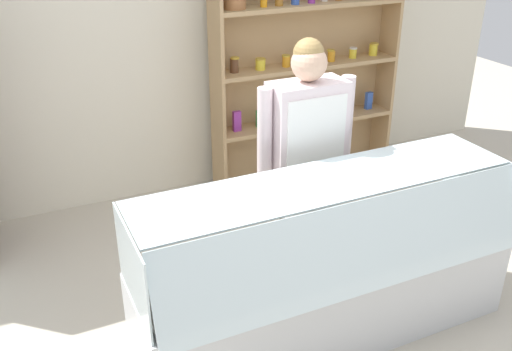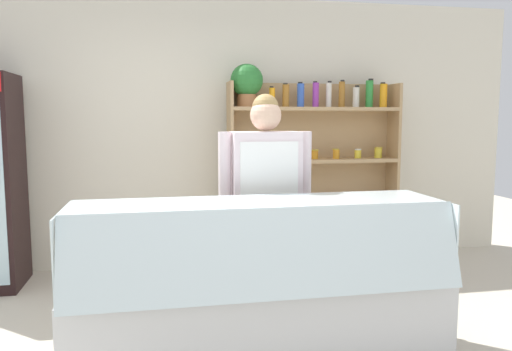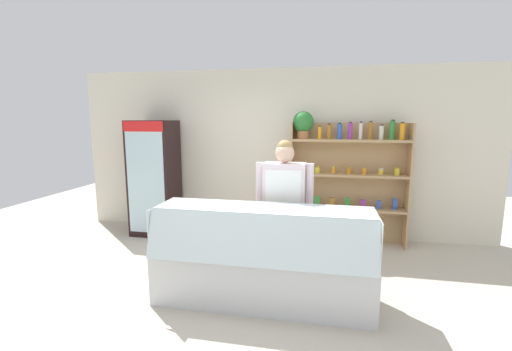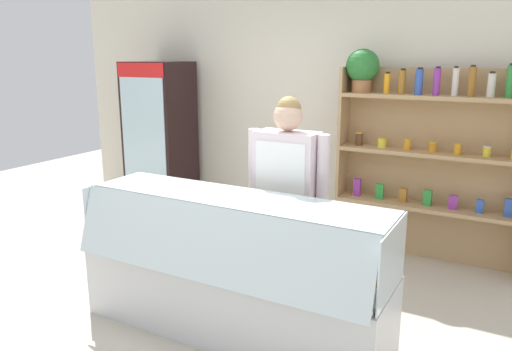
# 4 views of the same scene
# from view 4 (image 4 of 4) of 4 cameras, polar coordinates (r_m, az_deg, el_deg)

# --- Properties ---
(ground_plane) EXTENTS (12.00, 12.00, 0.00)m
(ground_plane) POSITION_cam_4_polar(r_m,az_deg,el_deg) (3.93, -4.38, -16.36)
(ground_plane) COLOR beige
(back_wall) EXTENTS (6.80, 0.10, 2.70)m
(back_wall) POSITION_cam_4_polar(r_m,az_deg,el_deg) (5.44, 8.51, 7.09)
(back_wall) COLOR silver
(back_wall) RESTS_ON ground
(drinks_fridge) EXTENTS (0.70, 0.59, 1.88)m
(drinks_fridge) POSITION_cam_4_polar(r_m,az_deg,el_deg) (6.12, -10.89, 3.83)
(drinks_fridge) COLOR black
(drinks_fridge) RESTS_ON ground
(shelving_unit) EXTENTS (1.74, 0.32, 2.02)m
(shelving_unit) POSITION_cam_4_polar(r_m,az_deg,el_deg) (4.92, 18.25, 3.64)
(shelving_unit) COLOR tan
(shelving_unit) RESTS_ON ground
(deli_display_case) EXTENTS (2.24, 0.71, 1.01)m
(deli_display_case) POSITION_cam_4_polar(r_m,az_deg,el_deg) (3.67, -2.75, -13.03)
(deli_display_case) COLOR silver
(deli_display_case) RESTS_ON ground
(shop_clerk) EXTENTS (0.67, 0.25, 1.67)m
(shop_clerk) POSITION_cam_4_polar(r_m,az_deg,el_deg) (3.81, 3.53, -1.12)
(shop_clerk) COLOR #4C4233
(shop_clerk) RESTS_ON ground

